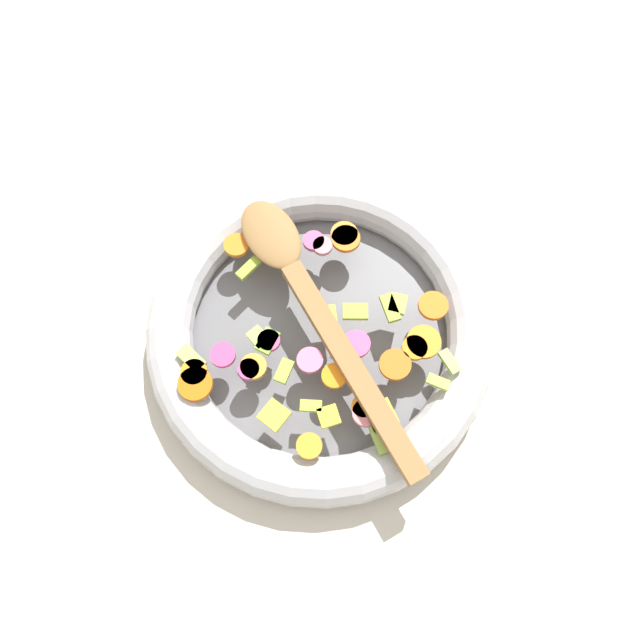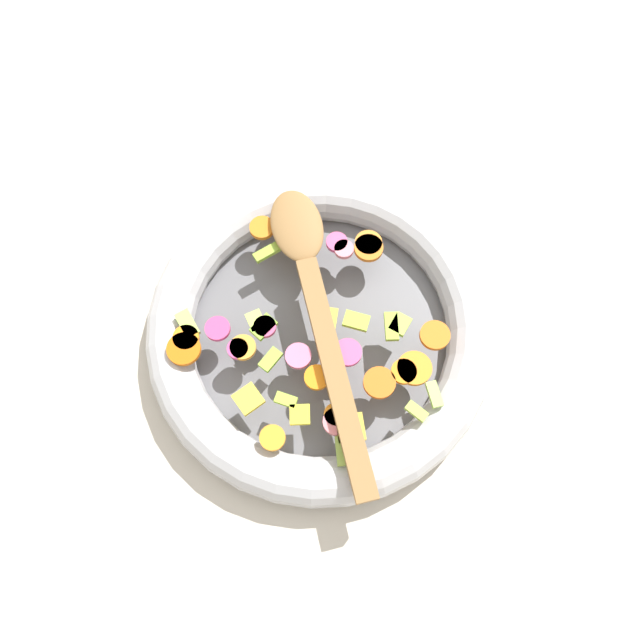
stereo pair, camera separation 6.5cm
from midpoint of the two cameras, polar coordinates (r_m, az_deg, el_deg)
name	(u,v)px [view 2 (the right image)]	position (r m, az deg, el deg)	size (l,w,h in m)	color
ground_plane	(320,336)	(0.70, 2.65, -1.83)	(4.00, 4.00, 0.00)	beige
skillet	(320,329)	(0.68, 2.73, -1.21)	(0.38, 0.38, 0.05)	slate
chopped_vegetables	(315,338)	(0.64, 2.47, -2.06)	(0.29, 0.30, 0.01)	orange
wooden_spoon	(316,299)	(0.64, 2.48, 1.53)	(0.34, 0.07, 0.01)	olive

